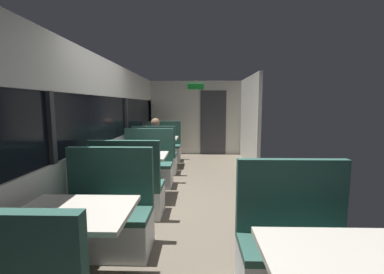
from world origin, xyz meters
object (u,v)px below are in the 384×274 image
(bench_front_aisle_facing_entry, at_px, (296,255))
(bench_far_window_facing_end, at_px, (155,159))
(bench_mid_window_facing_entry, at_px, (148,169))
(dining_table_far_window, at_px, (160,141))
(seated_passenger, at_px, (156,150))
(bench_far_window_facing_entry, at_px, (163,149))
(dining_table_mid_window, at_px, (139,161))
(bench_mid_window_facing_end, at_px, (129,193))
(bench_near_window_facing_entry, at_px, (107,221))
(dining_table_near_window, at_px, (75,222))

(bench_front_aisle_facing_entry, bearing_deg, bench_far_window_facing_end, 115.43)
(bench_mid_window_facing_entry, bearing_deg, dining_table_far_window, 90.00)
(dining_table_far_window, height_order, seated_passenger, seated_passenger)
(bench_mid_window_facing_entry, height_order, dining_table_far_window, bench_mid_window_facing_entry)
(dining_table_far_window, height_order, bench_far_window_facing_entry, bench_far_window_facing_entry)
(bench_mid_window_facing_entry, bearing_deg, dining_table_mid_window, -90.00)
(dining_table_far_window, bearing_deg, bench_mid_window_facing_end, -90.00)
(bench_near_window_facing_entry, distance_m, bench_far_window_facing_entry, 4.56)
(bench_mid_window_facing_end, relative_size, seated_passenger, 0.87)
(bench_mid_window_facing_end, height_order, dining_table_far_window, bench_mid_window_facing_end)
(bench_mid_window_facing_end, height_order, bench_front_aisle_facing_entry, same)
(bench_far_window_facing_end, distance_m, seated_passenger, 0.22)
(seated_passenger, bearing_deg, bench_mid_window_facing_entry, -90.00)
(bench_mid_window_facing_entry, relative_size, bench_far_window_facing_end, 1.00)
(bench_mid_window_facing_entry, xyz_separation_m, dining_table_far_window, (0.00, 1.58, 0.31))
(dining_table_near_window, bearing_deg, bench_mid_window_facing_entry, 90.00)
(bench_mid_window_facing_end, distance_m, bench_far_window_facing_end, 2.28)
(bench_mid_window_facing_end, distance_m, bench_mid_window_facing_entry, 1.40)
(dining_table_mid_window, bearing_deg, bench_near_window_facing_entry, -90.00)
(bench_front_aisle_facing_entry, bearing_deg, dining_table_mid_window, 129.36)
(bench_far_window_facing_entry, height_order, bench_front_aisle_facing_entry, same)
(bench_mid_window_facing_end, bearing_deg, bench_far_window_facing_end, 90.00)
(bench_near_window_facing_entry, bearing_deg, bench_mid_window_facing_end, 90.00)
(dining_table_near_window, bearing_deg, bench_far_window_facing_end, 90.00)
(dining_table_near_window, xyz_separation_m, bench_near_window_facing_entry, (0.00, 0.70, -0.31))
(dining_table_near_window, distance_m, dining_table_far_window, 4.56)
(bench_near_window_facing_entry, xyz_separation_m, bench_far_window_facing_entry, (0.00, 4.56, 0.00))
(dining_table_mid_window, height_order, bench_mid_window_facing_end, bench_mid_window_facing_end)
(bench_mid_window_facing_end, bearing_deg, bench_front_aisle_facing_entry, -39.65)
(bench_near_window_facing_entry, xyz_separation_m, seated_passenger, (0.00, 3.24, 0.21))
(bench_near_window_facing_entry, distance_m, bench_mid_window_facing_end, 0.88)
(bench_mid_window_facing_end, xyz_separation_m, dining_table_far_window, (0.00, 2.98, 0.31))
(bench_mid_window_facing_end, height_order, seated_passenger, seated_passenger)
(dining_table_near_window, relative_size, bench_front_aisle_facing_entry, 0.82)
(bench_far_window_facing_entry, bearing_deg, bench_mid_window_facing_entry, -90.00)
(dining_table_near_window, distance_m, bench_near_window_facing_entry, 0.77)
(dining_table_near_window, bearing_deg, bench_front_aisle_facing_entry, 3.18)
(bench_mid_window_facing_end, xyz_separation_m, bench_far_window_facing_end, (0.00, 2.28, 0.00))
(bench_mid_window_facing_end, bearing_deg, seated_passenger, 90.00)
(dining_table_far_window, xyz_separation_m, bench_far_window_facing_entry, (0.00, 0.70, -0.31))
(dining_table_mid_window, distance_m, seated_passenger, 1.66)
(bench_mid_window_facing_end, relative_size, bench_mid_window_facing_entry, 1.00)
(dining_table_near_window, distance_m, bench_far_window_facing_end, 3.88)
(dining_table_mid_window, height_order, bench_mid_window_facing_entry, bench_mid_window_facing_entry)
(bench_mid_window_facing_entry, xyz_separation_m, seated_passenger, (0.00, 0.96, 0.21))
(dining_table_far_window, height_order, bench_far_window_facing_end, bench_far_window_facing_end)
(dining_table_near_window, xyz_separation_m, bench_far_window_facing_entry, (0.00, 5.26, -0.31))
(bench_near_window_facing_entry, xyz_separation_m, bench_front_aisle_facing_entry, (1.79, -0.60, 0.00))
(bench_mid_window_facing_entry, distance_m, dining_table_far_window, 1.61)
(bench_near_window_facing_entry, distance_m, dining_table_far_window, 3.88)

